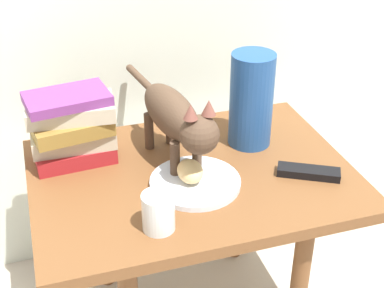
{
  "coord_description": "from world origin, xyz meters",
  "views": [
    {
      "loc": [
        -0.33,
        -1.07,
        1.25
      ],
      "look_at": [
        0.0,
        0.0,
        0.58
      ],
      "focal_mm": 51.48,
      "sensor_mm": 36.0,
      "label": 1
    }
  ],
  "objects_px": {
    "plate": "(195,182)",
    "green_vase": "(251,100)",
    "side_table": "(192,195)",
    "tv_remote": "(309,172)",
    "candle_jar": "(158,214)",
    "book_stack": "(72,127)",
    "cat": "(176,118)",
    "bread_roll": "(190,171)"
  },
  "relations": [
    {
      "from": "plate",
      "to": "green_vase",
      "type": "distance_m",
      "value": 0.27
    },
    {
      "from": "side_table",
      "to": "tv_remote",
      "type": "relative_size",
      "value": 5.21
    },
    {
      "from": "green_vase",
      "to": "candle_jar",
      "type": "xyz_separation_m",
      "value": [
        -0.32,
        -0.28,
        -0.09
      ]
    },
    {
      "from": "book_stack",
      "to": "side_table",
      "type": "bearing_deg",
      "value": -27.99
    },
    {
      "from": "plate",
      "to": "cat",
      "type": "height_order",
      "value": "cat"
    },
    {
      "from": "tv_remote",
      "to": "plate",
      "type": "bearing_deg",
      "value": -160.6
    },
    {
      "from": "tv_remote",
      "to": "book_stack",
      "type": "bearing_deg",
      "value": -175.69
    },
    {
      "from": "book_stack",
      "to": "candle_jar",
      "type": "xyz_separation_m",
      "value": [
        0.14,
        -0.32,
        -0.06
      ]
    },
    {
      "from": "bread_roll",
      "to": "tv_remote",
      "type": "relative_size",
      "value": 0.53
    },
    {
      "from": "green_vase",
      "to": "bread_roll",
      "type": "bearing_deg",
      "value": -145.32
    },
    {
      "from": "plate",
      "to": "green_vase",
      "type": "relative_size",
      "value": 0.86
    },
    {
      "from": "book_stack",
      "to": "tv_remote",
      "type": "relative_size",
      "value": 1.47
    },
    {
      "from": "green_vase",
      "to": "cat",
      "type": "bearing_deg",
      "value": -167.33
    },
    {
      "from": "bread_roll",
      "to": "book_stack",
      "type": "height_order",
      "value": "book_stack"
    },
    {
      "from": "book_stack",
      "to": "cat",
      "type": "bearing_deg",
      "value": -21.79
    },
    {
      "from": "side_table",
      "to": "bread_roll",
      "type": "height_order",
      "value": "bread_roll"
    },
    {
      "from": "bread_roll",
      "to": "book_stack",
      "type": "bearing_deg",
      "value": 141.81
    },
    {
      "from": "side_table",
      "to": "green_vase",
      "type": "distance_m",
      "value": 0.29
    },
    {
      "from": "side_table",
      "to": "cat",
      "type": "relative_size",
      "value": 1.64
    },
    {
      "from": "side_table",
      "to": "bread_roll",
      "type": "bearing_deg",
      "value": -111.85
    },
    {
      "from": "cat",
      "to": "green_vase",
      "type": "height_order",
      "value": "green_vase"
    },
    {
      "from": "side_table",
      "to": "bread_roll",
      "type": "distance_m",
      "value": 0.12
    },
    {
      "from": "bread_roll",
      "to": "candle_jar",
      "type": "bearing_deg",
      "value": -129.79
    },
    {
      "from": "bread_roll",
      "to": "tv_remote",
      "type": "distance_m",
      "value": 0.29
    },
    {
      "from": "plate",
      "to": "book_stack",
      "type": "xyz_separation_m",
      "value": [
        -0.26,
        0.2,
        0.09
      ]
    },
    {
      "from": "cat",
      "to": "candle_jar",
      "type": "xyz_separation_m",
      "value": [
        -0.1,
        -0.23,
        -0.09
      ]
    },
    {
      "from": "side_table",
      "to": "candle_jar",
      "type": "distance_m",
      "value": 0.25
    },
    {
      "from": "book_stack",
      "to": "bread_roll",
      "type": "bearing_deg",
      "value": -38.19
    },
    {
      "from": "plate",
      "to": "book_stack",
      "type": "relative_size",
      "value": 0.98
    },
    {
      "from": "book_stack",
      "to": "tv_remote",
      "type": "xyz_separation_m",
      "value": [
        0.53,
        -0.24,
        -0.08
      ]
    },
    {
      "from": "book_stack",
      "to": "tv_remote",
      "type": "distance_m",
      "value": 0.59
    },
    {
      "from": "bread_roll",
      "to": "cat",
      "type": "xyz_separation_m",
      "value": [
        -0.0,
        0.1,
        0.09
      ]
    },
    {
      "from": "cat",
      "to": "green_vase",
      "type": "relative_size",
      "value": 1.9
    },
    {
      "from": "cat",
      "to": "tv_remote",
      "type": "xyz_separation_m",
      "value": [
        0.29,
        -0.14,
        -0.12
      ]
    },
    {
      "from": "bread_roll",
      "to": "plate",
      "type": "bearing_deg",
      "value": -13.38
    },
    {
      "from": "side_table",
      "to": "candle_jar",
      "type": "xyz_separation_m",
      "value": [
        -0.13,
        -0.18,
        0.11
      ]
    },
    {
      "from": "green_vase",
      "to": "tv_remote",
      "type": "xyz_separation_m",
      "value": [
        0.08,
        -0.19,
        -0.12
      ]
    },
    {
      "from": "candle_jar",
      "to": "tv_remote",
      "type": "xyz_separation_m",
      "value": [
        0.4,
        0.08,
        -0.03
      ]
    },
    {
      "from": "cat",
      "to": "candle_jar",
      "type": "height_order",
      "value": "cat"
    },
    {
      "from": "plate",
      "to": "cat",
      "type": "distance_m",
      "value": 0.16
    },
    {
      "from": "bread_roll",
      "to": "candle_jar",
      "type": "distance_m",
      "value": 0.17
    },
    {
      "from": "side_table",
      "to": "cat",
      "type": "bearing_deg",
      "value": 119.52
    }
  ]
}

